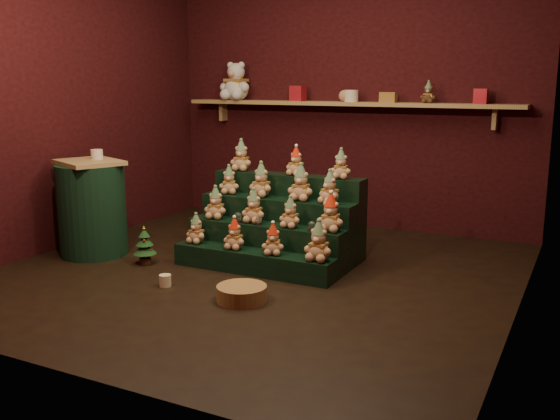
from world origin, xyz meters
The scene contains 41 objects.
ground centered at (0.00, 0.00, 0.00)m, with size 4.00×4.00×0.00m, color black.
back_wall centered at (0.00, 2.05, 1.40)m, with size 4.00×0.10×2.80m, color black.
front_wall centered at (0.00, -2.05, 1.40)m, with size 4.00×0.10×2.80m, color black.
left_wall centered at (-2.05, 0.00, 1.40)m, with size 0.10×4.00×2.80m, color black.
right_wall centered at (2.05, 0.00, 1.40)m, with size 0.10×4.00×2.80m, color black.
back_shelf centered at (0.00, 1.87, 1.29)m, with size 3.60×0.26×0.24m.
riser_tier_front centered at (-0.03, 0.01, 0.09)m, with size 1.40×0.22×0.18m, color black.
riser_tier_midfront centered at (-0.03, 0.23, 0.18)m, with size 1.40×0.22×0.36m, color black.
riser_tier_midback centered at (-0.03, 0.45, 0.27)m, with size 1.40×0.22×0.54m, color black.
riser_tier_back centered at (-0.03, 0.67, 0.36)m, with size 1.40×0.22×0.72m, color black.
teddy_0 centered at (-0.58, 0.02, 0.31)m, with size 0.18×0.16×0.25m, color tan, non-canonical shape.
teddy_1 centered at (-0.19, 0.00, 0.31)m, with size 0.18×0.17×0.26m, color tan, non-canonical shape.
teddy_2 centered at (0.16, 0.00, 0.30)m, with size 0.18×0.16×0.25m, color tan, non-canonical shape.
teddy_3 centered at (0.55, 0.00, 0.34)m, with size 0.22×0.20×0.31m, color tan, non-canonical shape.
teddy_4 centered at (-0.52, 0.23, 0.50)m, with size 0.20×0.18×0.28m, color tan, non-canonical shape.
teddy_5 centered at (-0.15, 0.24, 0.50)m, with size 0.20×0.18×0.28m, color tan, non-canonical shape.
teddy_6 centered at (0.21, 0.21, 0.49)m, with size 0.18×0.16×0.25m, color tan, non-canonical shape.
teddy_7 centered at (0.55, 0.24, 0.51)m, with size 0.22×0.19×0.30m, color tan, non-canonical shape.
teddy_8 centered at (-0.52, 0.47, 0.66)m, with size 0.18×0.16×0.25m, color tan, non-canonical shape.
teddy_9 centered at (-0.20, 0.47, 0.69)m, with size 0.21×0.19×0.30m, color tan, non-canonical shape.
teddy_10 centered at (0.19, 0.46, 0.69)m, with size 0.22×0.20×0.31m, color tan, non-canonical shape.
teddy_11 centered at (0.46, 0.43, 0.68)m, with size 0.20×0.18×0.27m, color tan, non-canonical shape.
teddy_12 centered at (-0.52, 0.68, 0.86)m, with size 0.20×0.18×0.28m, color tan, non-canonical shape.
teddy_13 centered at (0.05, 0.65, 0.84)m, with size 0.18×0.16×0.25m, color tan, non-canonical shape.
teddy_14 centered at (0.47, 0.65, 0.84)m, with size 0.18×0.16×0.25m, color tan, non-canonical shape.
snow_globe_a centered at (-0.26, 0.17, 0.41)m, with size 0.07×0.07×0.09m.
snow_globe_b centered at (-0.06, 0.17, 0.40)m, with size 0.06×0.06×0.08m.
snow_globe_c centered at (0.42, 0.17, 0.40)m, with size 0.06×0.06×0.08m.
side_table centered at (-1.57, -0.16, 0.42)m, with size 0.69×0.64×0.85m.
table_ornament centered at (-1.57, -0.06, 0.89)m, with size 0.10×0.10×0.08m, color beige.
mini_christmas_tree centered at (-0.97, -0.19, 0.16)m, with size 0.20×0.20×0.34m.
mug_left centered at (-0.45, -0.60, 0.05)m, with size 0.09×0.09×0.09m, color beige.
mug_right centered at (0.26, -0.51, 0.06)m, with size 0.11×0.11×0.11m, color beige.
wicker_basket centered at (0.23, -0.61, 0.06)m, with size 0.36×0.36×0.11m, color olive.
white_bear centered at (-1.26, 1.84, 1.58)m, with size 0.37×0.34×0.52m, color white, non-canonical shape.
brown_bear centered at (0.89, 1.84, 1.42)m, with size 0.15×0.13×0.21m, color #52311B, non-canonical shape.
gift_tin_red_a centered at (-0.50, 1.85, 1.40)m, with size 0.14×0.14×0.16m, color #B41B28.
gift_tin_cream centered at (0.10, 1.85, 1.38)m, with size 0.14×0.14×0.12m, color beige.
gift_tin_red_b centered at (1.38, 1.85, 1.39)m, with size 0.12×0.12×0.14m, color #B41B28.
shelf_plush_ball centered at (0.02, 1.85, 1.38)m, with size 0.12×0.12×0.12m, color tan.
scarf_gift_box centered at (0.49, 1.85, 1.37)m, with size 0.16×0.10×0.10m, color orange.
Camera 1 is at (2.38, -4.23, 1.53)m, focal length 40.00 mm.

